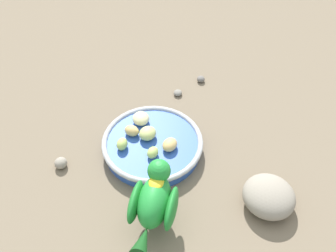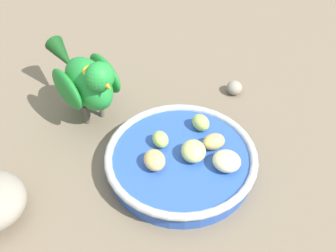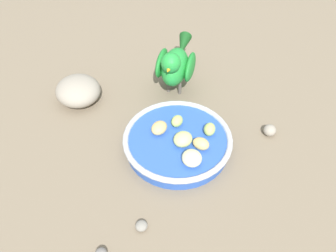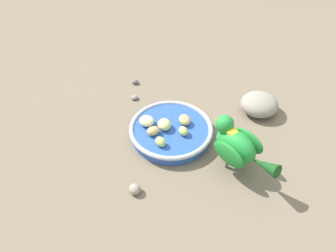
{
  "view_description": "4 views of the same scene",
  "coord_description": "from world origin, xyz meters",
  "px_view_note": "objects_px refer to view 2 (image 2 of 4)",
  "views": [
    {
      "loc": [
        0.29,
        -0.49,
        0.68
      ],
      "look_at": [
        0.05,
        0.05,
        0.05
      ],
      "focal_mm": 46.75,
      "sensor_mm": 36.0,
      "label": 1
    },
    {
      "loc": [
        0.22,
        0.4,
        0.49
      ],
      "look_at": [
        0.03,
        -0.01,
        0.06
      ],
      "focal_mm": 51.57,
      "sensor_mm": 36.0,
      "label": 2
    },
    {
      "loc": [
        -0.15,
        0.41,
        0.5
      ],
      "look_at": [
        0.04,
        0.03,
        0.07
      ],
      "focal_mm": 37.34,
      "sensor_mm": 36.0,
      "label": 3
    },
    {
      "loc": [
        -0.25,
        -0.48,
        0.58
      ],
      "look_at": [
        0.01,
        0.0,
        0.05
      ],
      "focal_mm": 35.54,
      "sensor_mm": 36.0,
      "label": 4
    }
  ],
  "objects_px": {
    "feeding_bowl": "(181,161)",
    "apple_piece_5": "(214,142)",
    "apple_piece_3": "(227,161)",
    "apple_piece_0": "(193,151)",
    "parrot": "(87,80)",
    "pebble_2": "(234,88)",
    "apple_piece_1": "(154,160)",
    "apple_piece_2": "(160,139)",
    "apple_piece_4": "(201,123)"
  },
  "relations": [
    {
      "from": "apple_piece_0",
      "to": "apple_piece_3",
      "type": "distance_m",
      "value": 0.04
    },
    {
      "from": "apple_piece_0",
      "to": "apple_piece_4",
      "type": "distance_m",
      "value": 0.06
    },
    {
      "from": "apple_piece_2",
      "to": "apple_piece_5",
      "type": "height_order",
      "value": "apple_piece_5"
    },
    {
      "from": "apple_piece_3",
      "to": "parrot",
      "type": "height_order",
      "value": "parrot"
    },
    {
      "from": "feeding_bowl",
      "to": "apple_piece_0",
      "type": "distance_m",
      "value": 0.03
    },
    {
      "from": "apple_piece_1",
      "to": "pebble_2",
      "type": "distance_m",
      "value": 0.21
    },
    {
      "from": "apple_piece_0",
      "to": "apple_piece_3",
      "type": "height_order",
      "value": "apple_piece_0"
    },
    {
      "from": "apple_piece_1",
      "to": "apple_piece_5",
      "type": "distance_m",
      "value": 0.08
    },
    {
      "from": "feeding_bowl",
      "to": "pebble_2",
      "type": "bearing_deg",
      "value": -142.73
    },
    {
      "from": "pebble_2",
      "to": "apple_piece_4",
      "type": "bearing_deg",
      "value": 36.82
    },
    {
      "from": "pebble_2",
      "to": "apple_piece_5",
      "type": "bearing_deg",
      "value": 48.81
    },
    {
      "from": "apple_piece_2",
      "to": "pebble_2",
      "type": "bearing_deg",
      "value": -153.76
    },
    {
      "from": "apple_piece_4",
      "to": "parrot",
      "type": "relative_size",
      "value": 0.16
    },
    {
      "from": "feeding_bowl",
      "to": "apple_piece_5",
      "type": "height_order",
      "value": "apple_piece_5"
    },
    {
      "from": "apple_piece_2",
      "to": "parrot",
      "type": "distance_m",
      "value": 0.14
    },
    {
      "from": "apple_piece_2",
      "to": "parrot",
      "type": "height_order",
      "value": "parrot"
    },
    {
      "from": "apple_piece_0",
      "to": "apple_piece_2",
      "type": "height_order",
      "value": "apple_piece_0"
    },
    {
      "from": "apple_piece_1",
      "to": "apple_piece_5",
      "type": "bearing_deg",
      "value": 178.62
    },
    {
      "from": "apple_piece_1",
      "to": "apple_piece_4",
      "type": "xyz_separation_m",
      "value": [
        -0.08,
        -0.04,
        0.0
      ]
    },
    {
      "from": "apple_piece_3",
      "to": "parrot",
      "type": "distance_m",
      "value": 0.23
    },
    {
      "from": "apple_piece_4",
      "to": "parrot",
      "type": "bearing_deg",
      "value": -42.34
    },
    {
      "from": "apple_piece_3",
      "to": "pebble_2",
      "type": "distance_m",
      "value": 0.18
    },
    {
      "from": "parrot",
      "to": "pebble_2",
      "type": "xyz_separation_m",
      "value": [
        -0.22,
        0.04,
        -0.06
      ]
    },
    {
      "from": "feeding_bowl",
      "to": "pebble_2",
      "type": "relative_size",
      "value": 7.95
    },
    {
      "from": "apple_piece_0",
      "to": "apple_piece_2",
      "type": "distance_m",
      "value": 0.05
    },
    {
      "from": "parrot",
      "to": "apple_piece_3",
      "type": "bearing_deg",
      "value": 20.51
    },
    {
      "from": "parrot",
      "to": "apple_piece_5",
      "type": "bearing_deg",
      "value": 26.79
    },
    {
      "from": "apple_piece_0",
      "to": "parrot",
      "type": "height_order",
      "value": "parrot"
    },
    {
      "from": "apple_piece_0",
      "to": "apple_piece_5",
      "type": "height_order",
      "value": "apple_piece_0"
    },
    {
      "from": "feeding_bowl",
      "to": "pebble_2",
      "type": "xyz_separation_m",
      "value": [
        -0.14,
        -0.11,
        -0.01
      ]
    },
    {
      "from": "feeding_bowl",
      "to": "apple_piece_3",
      "type": "bearing_deg",
      "value": 138.67
    },
    {
      "from": "feeding_bowl",
      "to": "apple_piece_4",
      "type": "relative_size",
      "value": 7.32
    },
    {
      "from": "apple_piece_1",
      "to": "apple_piece_3",
      "type": "distance_m",
      "value": 0.09
    },
    {
      "from": "apple_piece_0",
      "to": "feeding_bowl",
      "type": "bearing_deg",
      "value": -29.46
    },
    {
      "from": "apple_piece_2",
      "to": "parrot",
      "type": "bearing_deg",
      "value": -63.01
    },
    {
      "from": "feeding_bowl",
      "to": "parrot",
      "type": "distance_m",
      "value": 0.18
    },
    {
      "from": "apple_piece_1",
      "to": "apple_piece_4",
      "type": "distance_m",
      "value": 0.09
    },
    {
      "from": "apple_piece_1",
      "to": "apple_piece_5",
      "type": "relative_size",
      "value": 1.12
    },
    {
      "from": "apple_piece_4",
      "to": "apple_piece_5",
      "type": "height_order",
      "value": "same"
    },
    {
      "from": "apple_piece_0",
      "to": "parrot",
      "type": "distance_m",
      "value": 0.18
    },
    {
      "from": "apple_piece_1",
      "to": "pebble_2",
      "type": "xyz_separation_m",
      "value": [
        -0.18,
        -0.11,
        -0.03
      ]
    },
    {
      "from": "apple_piece_3",
      "to": "feeding_bowl",
      "type": "bearing_deg",
      "value": -41.33
    },
    {
      "from": "apple_piece_5",
      "to": "parrot",
      "type": "distance_m",
      "value": 0.2
    },
    {
      "from": "parrot",
      "to": "apple_piece_0",
      "type": "bearing_deg",
      "value": 17.62
    },
    {
      "from": "pebble_2",
      "to": "apple_piece_1",
      "type": "bearing_deg",
      "value": 31.18
    },
    {
      "from": "feeding_bowl",
      "to": "parrot",
      "type": "relative_size",
      "value": 1.16
    },
    {
      "from": "apple_piece_2",
      "to": "apple_piece_5",
      "type": "bearing_deg",
      "value": 151.93
    },
    {
      "from": "apple_piece_3",
      "to": "apple_piece_2",
      "type": "bearing_deg",
      "value": -49.21
    },
    {
      "from": "apple_piece_0",
      "to": "apple_piece_4",
      "type": "height_order",
      "value": "apple_piece_0"
    },
    {
      "from": "pebble_2",
      "to": "apple_piece_3",
      "type": "bearing_deg",
      "value": 56.33
    }
  ]
}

